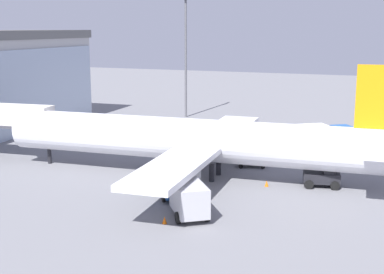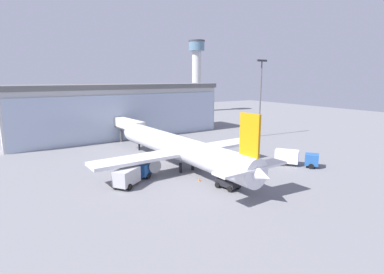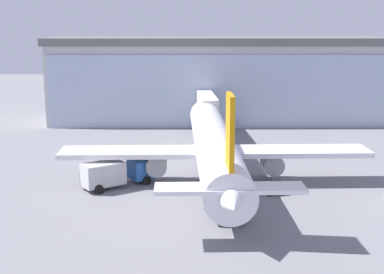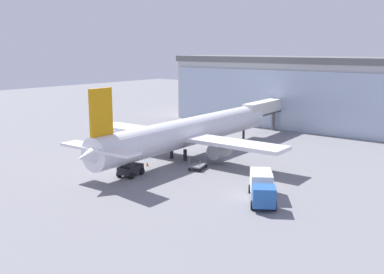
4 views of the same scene
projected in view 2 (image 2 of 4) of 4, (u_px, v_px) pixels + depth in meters
name	position (u px, v px, depth m)	size (l,w,h in m)	color
ground	(200.00, 176.00, 47.78)	(240.00, 240.00, 0.00)	slate
terminal_building	(119.00, 110.00, 79.64)	(56.06, 15.96, 13.74)	#AFAFAF
jet_bridge	(129.00, 125.00, 68.93)	(3.45, 12.20, 5.97)	silver
control_tower	(197.00, 70.00, 136.29)	(7.36, 7.36, 31.90)	silver
apron_light_mast	(261.00, 92.00, 77.81)	(3.20, 0.40, 19.92)	#59595E
airplane	(179.00, 148.00, 51.16)	(31.47, 40.29, 11.05)	silver
catering_truck	(132.00, 174.00, 43.85)	(7.17, 6.11, 2.65)	#2659A5
fuel_truck	(295.00, 157.00, 53.08)	(6.05, 7.21, 2.65)	#2659A5
baggage_cart	(220.00, 167.00, 50.94)	(2.39, 3.16, 1.50)	slate
pushback_tug	(229.00, 182.00, 42.07)	(2.77, 3.52, 2.30)	black
safety_cone_nose	(199.00, 179.00, 45.18)	(0.36, 0.36, 0.55)	orange
safety_cone_wingtip	(112.00, 185.00, 42.91)	(0.36, 0.36, 0.55)	orange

